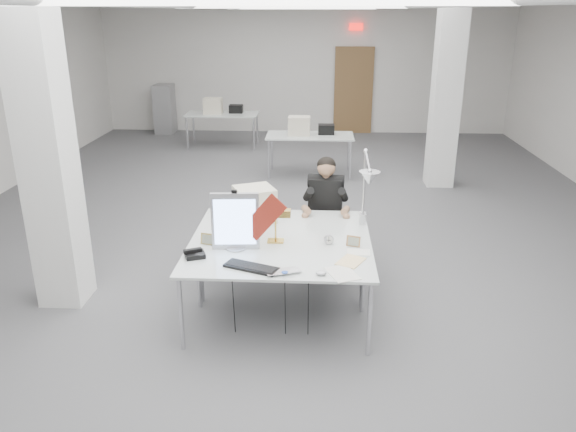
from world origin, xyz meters
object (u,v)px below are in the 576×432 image
at_px(office_chair, 325,225).
at_px(laptop, 285,274).
at_px(architect_lamp, 366,189).
at_px(desk_main, 277,259).
at_px(beige_monitor, 255,204).
at_px(desk_phone, 195,255).
at_px(monitor, 235,221).
at_px(seated_person, 326,194).
at_px(bankers_lamp, 276,224).

height_order(office_chair, laptop, office_chair).
bearing_deg(architect_lamp, desk_main, -141.47).
bearing_deg(office_chair, beige_monitor, -137.11).
xyz_separation_m(desk_phone, beige_monitor, (0.45, 0.99, 0.17)).
bearing_deg(monitor, seated_person, 51.93).
distance_m(laptop, bankers_lamp, 0.78).
height_order(office_chair, architect_lamp, architect_lamp).
height_order(laptop, bankers_lamp, bankers_lamp).
distance_m(seated_person, monitor, 1.58).
bearing_deg(laptop, desk_phone, 137.74).
xyz_separation_m(seated_person, desk_phone, (-1.23, -1.53, -0.12)).
relative_size(desk_phone, beige_monitor, 0.45).
bearing_deg(architect_lamp, monitor, -159.52).
relative_size(seated_person, beige_monitor, 2.19).
bearing_deg(monitor, desk_main, -30.77).
relative_size(laptop, beige_monitor, 0.78).
relative_size(office_chair, seated_person, 1.14).
relative_size(desk_main, seated_person, 2.07).
height_order(bankers_lamp, beige_monitor, beige_monitor).
relative_size(monitor, architect_lamp, 0.61).
distance_m(office_chair, architect_lamp, 1.20).
bearing_deg(desk_main, bankers_lamp, 96.59).
bearing_deg(seated_person, bankers_lamp, -108.59).
distance_m(office_chair, beige_monitor, 1.07).
distance_m(monitor, desk_phone, 0.49).
distance_m(monitor, beige_monitor, 0.79).
xyz_separation_m(office_chair, laptop, (-0.37, -1.92, 0.27)).
relative_size(seated_person, monitor, 1.54).
xyz_separation_m(beige_monitor, architect_lamp, (1.17, -0.28, 0.28)).
xyz_separation_m(monitor, beige_monitor, (0.10, 0.77, -0.09)).
height_order(office_chair, monitor, monitor).
bearing_deg(seated_person, desk_phone, -123.15).
height_order(office_chair, bankers_lamp, bankers_lamp).
distance_m(monitor, architect_lamp, 1.37).
bearing_deg(monitor, bankers_lamp, 22.96).
bearing_deg(desk_phone, seated_person, 29.73).
bearing_deg(architect_lamp, seated_person, 114.65).
distance_m(desk_main, monitor, 0.55).
bearing_deg(desk_phone, beige_monitor, 43.90).
bearing_deg(office_chair, architect_lamp, -60.12).
height_order(beige_monitor, architect_lamp, architect_lamp).
relative_size(desk_main, monitor, 3.20).
relative_size(desk_main, desk_phone, 10.09).
xyz_separation_m(monitor, laptop, (0.51, -0.56, -0.27)).
distance_m(seated_person, laptop, 1.91).
bearing_deg(bankers_lamp, desk_phone, -150.85).
relative_size(bankers_lamp, desk_phone, 2.07).
relative_size(monitor, beige_monitor, 1.42).
bearing_deg(laptop, bankers_lamp, 79.67).
relative_size(monitor, laptop, 1.82).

